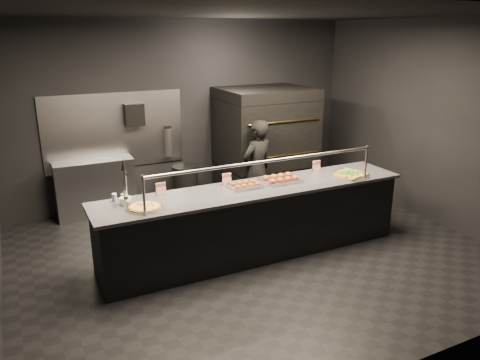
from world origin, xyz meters
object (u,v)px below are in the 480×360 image
Objects in this scene: beer_tap at (125,191)px; worker at (257,169)px; towel_dispenser at (134,115)px; slider_tray_a at (245,185)px; square_pizza at (350,174)px; trash_bin at (185,186)px; service_counter at (255,221)px; slider_tray_b at (280,179)px; fire_extinguisher at (169,142)px; pizza_oven at (265,144)px; round_pizza at (145,207)px; prep_shelf at (96,188)px.

worker reaches higher than beer_tap.
towel_dispenser is 2.51m from slider_tray_a.
trash_bin is (-1.60, 2.20, -0.59)m from square_pizza.
worker is at bearing 24.77° from beer_tap.
service_counter is at bearing -84.50° from trash_bin.
beer_tap reaches higher than slider_tray_b.
slider_tray_b is at bearing -72.53° from trash_bin.
slider_tray_b is at bearing -71.43° from fire_extinguisher.
pizza_oven is 3.32m from round_pizza.
round_pizza is at bearing -176.00° from service_counter.
pizza_oven is (1.20, 1.90, 0.50)m from service_counter.
fire_extinguisher is (-1.55, 0.50, 0.09)m from pizza_oven.
round_pizza is 2.58m from trash_bin.
towel_dispenser is at bearing -178.96° from fire_extinguisher.
square_pizza is 2.78m from trash_bin.
round_pizza is at bearing -102.45° from towel_dispenser.
prep_shelf is 2.19× the size of beer_tap.
pizza_oven is at bearing -17.89° from fire_extinguisher.
fire_extinguisher is at bearing -66.92° from worker.
fire_extinguisher is 1.19× the size of slider_tray_a.
service_counter is at bearing -4.51° from beer_tap.
square_pizza is at bearing -12.34° from slider_tray_b.
fire_extinguisher is at bearing 115.00° from trash_bin.
trash_bin is (1.25, 2.18, -0.58)m from round_pizza.
slider_tray_a is at bearing -1.35° from beer_tap.
worker is (-0.54, -0.73, -0.20)m from pizza_oven.
service_counter is 2.50m from fire_extinguisher.
slider_tray_b reaches higher than square_pizza.
towel_dispenser is 0.86× the size of round_pizza.
pizza_oven is 2.03m from square_pizza.
square_pizza reaches higher than prep_shelf.
prep_shelf is (-2.80, 0.42, -0.52)m from pizza_oven.
slider_tray_b is at bearing -60.01° from towel_dispenser.
fire_extinguisher is at bearing 3.66° from prep_shelf.
fire_extinguisher is 3.07m from square_pizza.
square_pizza is (0.98, -0.21, -0.01)m from slider_tray_b.
trash_bin is (0.70, -0.31, -1.20)m from towel_dispenser.
pizza_oven is 2.88m from prep_shelf.
square_pizza is at bearing -4.80° from service_counter.
round_pizza is at bearing -142.94° from pizza_oven.
fire_extinguisher is 2.43m from slider_tray_b.
beer_tap is at bearing -125.64° from trash_bin.
towel_dispenser is 2.42m from beer_tap.
pizza_oven reaches higher than worker.
beer_tap reaches higher than service_counter.
fire_extinguisher is 2.60m from beer_tap.
fire_extinguisher reaches higher than prep_shelf.
towel_dispenser is 0.82× the size of slider_tray_a.
service_counter is 9.65× the size of slider_tray_a.
towel_dispenser is 0.64× the size of beer_tap.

